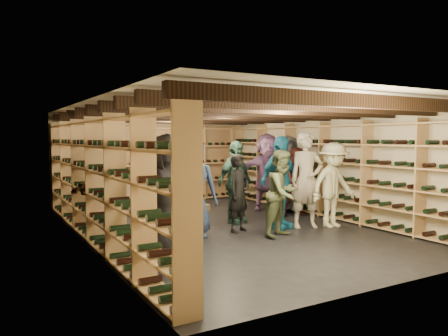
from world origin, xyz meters
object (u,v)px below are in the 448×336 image
crate_loose (198,208)px  person_0 (168,196)px  person_3 (333,185)px  person_11 (267,172)px  person_9 (183,182)px  person_5 (113,192)px  person_7 (307,180)px  crate_stack_left (122,197)px  person_12 (288,174)px  person_8 (298,182)px  person_2 (283,193)px  person_10 (235,182)px  person_6 (193,187)px  person_1 (239,193)px  person_4 (280,182)px  crate_stack_right (185,207)px

crate_loose → person_0: 4.10m
person_3 → person_11: size_ratio=0.89×
person_0 → person_9: 3.15m
person_5 → person_9: 2.07m
person_7 → person_5: bearing=-179.7°
crate_stack_left → crate_loose: (1.75, -0.40, -0.34)m
person_12 → person_8: bearing=-86.5°
person_0 → person_7: (3.22, 0.66, 0.02)m
person_2 → person_5: size_ratio=0.97×
person_10 → crate_stack_left: bearing=110.8°
person_6 → person_0: bearing=-115.8°
person_12 → person_1: bearing=-132.7°
person_3 → person_9: 3.23m
crate_stack_left → person_11: person_11 is taller
person_2 → person_12: 2.63m
person_6 → person_10: bearing=43.3°
crate_stack_left → person_12: 3.94m
crate_stack_left → person_4: person_4 is taller
crate_stack_right → person_3: 3.25m
crate_stack_left → person_4: bearing=-51.9°
person_0 → crate_stack_right: bearing=62.6°
person_3 → person_7: (-0.51, 0.22, 0.10)m
person_10 → person_4: bearing=-82.4°
person_2 → person_9: (-0.84, 2.50, 0.03)m
person_9 → crate_stack_right: bearing=-20.6°
person_2 → crate_stack_left: bearing=97.3°
person_4 → person_5: 3.20m
crate_stack_left → person_9: person_9 is taller
crate_stack_left → person_4: 3.76m
crate_loose → person_9: 1.17m
crate_stack_left → person_10: bearing=-48.3°
crate_stack_left → crate_loose: bearing=-12.8°
person_6 → person_8: size_ratio=1.16×
person_6 → person_12: 3.36m
crate_loose → person_4: 2.73m
person_6 → person_5: bearing=163.0°
person_3 → person_10: bearing=136.9°
person_10 → person_3: bearing=-61.7°
crate_loose → person_3: size_ratio=0.29×
crate_stack_left → person_4: (2.30, -2.94, 0.49)m
crate_loose → person_2: person_2 is taller
person_6 → person_8: (3.00, 0.71, -0.12)m
person_1 → person_12: person_12 is taller
person_6 → person_7: person_7 is taller
person_0 → person_1: size_ratio=1.25×
crate_loose → person_11: bearing=-21.1°
person_5 → person_10: size_ratio=0.94×
person_7 → crate_stack_right: bearing=146.9°
person_1 → person_3: person_3 is taller
person_5 → person_11: 4.21m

